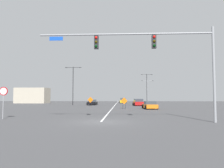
{
  "coord_description": "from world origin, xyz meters",
  "views": [
    {
      "loc": [
        1.67,
        -16.7,
        1.98
      ],
      "look_at": [
        -0.3,
        24.26,
        4.4
      ],
      "focal_mm": 34.09,
      "sensor_mm": 36.0,
      "label": 1
    }
  ],
  "objects_px": {
    "street_lamp_far_left": "(73,82)",
    "construction_sign_right_shoulder": "(124,102)",
    "car_orange_approaching": "(150,105)",
    "street_lamp_mid_right": "(147,86)",
    "street_lamp_near_right": "(148,89)",
    "construction_sign_left_shoulder": "(90,100)",
    "stop_sign": "(3,96)",
    "car_yellow_mid": "(123,101)",
    "car_black_near": "(92,102)",
    "car_red_passing": "(138,102)",
    "traffic_signal_assembly": "(154,50)"
  },
  "relations": [
    {
      "from": "street_lamp_far_left",
      "to": "construction_sign_right_shoulder",
      "type": "xyz_separation_m",
      "value": [
        11.82,
        -14.6,
        -4.11
      ]
    },
    {
      "from": "car_orange_approaching",
      "to": "street_lamp_mid_right",
      "type": "bearing_deg",
      "value": 84.2
    },
    {
      "from": "street_lamp_near_right",
      "to": "car_orange_approaching",
      "type": "distance_m",
      "value": 39.33
    },
    {
      "from": "street_lamp_mid_right",
      "to": "construction_sign_left_shoulder",
      "type": "bearing_deg",
      "value": -121.45
    },
    {
      "from": "stop_sign",
      "to": "construction_sign_left_shoulder",
      "type": "bearing_deg",
      "value": 81.54
    },
    {
      "from": "car_yellow_mid",
      "to": "car_black_near",
      "type": "bearing_deg",
      "value": -116.28
    },
    {
      "from": "street_lamp_mid_right",
      "to": "construction_sign_right_shoulder",
      "type": "relative_size",
      "value": 5.0
    },
    {
      "from": "stop_sign",
      "to": "car_black_near",
      "type": "relative_size",
      "value": 0.69
    },
    {
      "from": "street_lamp_near_right",
      "to": "construction_sign_left_shoulder",
      "type": "distance_m",
      "value": 33.3
    },
    {
      "from": "street_lamp_far_left",
      "to": "car_red_passing",
      "type": "relative_size",
      "value": 2.02
    },
    {
      "from": "street_lamp_near_right",
      "to": "street_lamp_mid_right",
      "type": "bearing_deg",
      "value": -99.09
    },
    {
      "from": "stop_sign",
      "to": "street_lamp_mid_right",
      "type": "bearing_deg",
      "value": 69.72
    },
    {
      "from": "car_red_passing",
      "to": "car_black_near",
      "type": "relative_size",
      "value": 1.08
    },
    {
      "from": "car_black_near",
      "to": "car_yellow_mid",
      "type": "distance_m",
      "value": 16.36
    },
    {
      "from": "stop_sign",
      "to": "car_black_near",
      "type": "bearing_deg",
      "value": 83.77
    },
    {
      "from": "car_black_near",
      "to": "car_orange_approaching",
      "type": "xyz_separation_m",
      "value": [
        11.46,
        -15.17,
        0.0
      ]
    },
    {
      "from": "stop_sign",
      "to": "car_black_near",
      "type": "height_order",
      "value": "stop_sign"
    },
    {
      "from": "car_yellow_mid",
      "to": "street_lamp_mid_right",
      "type": "bearing_deg",
      "value": 23.29
    },
    {
      "from": "car_yellow_mid",
      "to": "stop_sign",
      "type": "bearing_deg",
      "value": -103.03
    },
    {
      "from": "car_red_passing",
      "to": "street_lamp_far_left",
      "type": "bearing_deg",
      "value": 170.15
    },
    {
      "from": "car_red_passing",
      "to": "car_orange_approaching",
      "type": "relative_size",
      "value": 0.98
    },
    {
      "from": "stop_sign",
      "to": "construction_sign_right_shoulder",
      "type": "height_order",
      "value": "stop_sign"
    },
    {
      "from": "car_black_near",
      "to": "car_yellow_mid",
      "type": "xyz_separation_m",
      "value": [
        7.25,
        14.67,
        0.14
      ]
    },
    {
      "from": "stop_sign",
      "to": "street_lamp_far_left",
      "type": "height_order",
      "value": "street_lamp_far_left"
    },
    {
      "from": "street_lamp_far_left",
      "to": "street_lamp_mid_right",
      "type": "height_order",
      "value": "street_lamp_mid_right"
    },
    {
      "from": "construction_sign_left_shoulder",
      "to": "car_black_near",
      "type": "bearing_deg",
      "value": 94.14
    },
    {
      "from": "construction_sign_left_shoulder",
      "to": "car_black_near",
      "type": "height_order",
      "value": "construction_sign_left_shoulder"
    },
    {
      "from": "construction_sign_right_shoulder",
      "to": "car_red_passing",
      "type": "xyz_separation_m",
      "value": [
        3.19,
        11.99,
        -0.45
      ]
    },
    {
      "from": "construction_sign_right_shoulder",
      "to": "street_lamp_near_right",
      "type": "bearing_deg",
      "value": 77.79
    },
    {
      "from": "traffic_signal_assembly",
      "to": "car_black_near",
      "type": "height_order",
      "value": "traffic_signal_assembly"
    },
    {
      "from": "street_lamp_far_left",
      "to": "car_yellow_mid",
      "type": "distance_m",
      "value": 19.76
    },
    {
      "from": "construction_sign_right_shoulder",
      "to": "car_yellow_mid",
      "type": "bearing_deg",
      "value": 90.17
    },
    {
      "from": "street_lamp_near_right",
      "to": "car_yellow_mid",
      "type": "xyz_separation_m",
      "value": [
        -8.51,
        -9.05,
        -3.83
      ]
    },
    {
      "from": "street_lamp_near_right",
      "to": "traffic_signal_assembly",
      "type": "bearing_deg",
      "value": -96.24
    },
    {
      "from": "street_lamp_mid_right",
      "to": "car_black_near",
      "type": "bearing_deg",
      "value": -129.58
    },
    {
      "from": "traffic_signal_assembly",
      "to": "car_orange_approaching",
      "type": "xyz_separation_m",
      "value": [
        1.91,
        17.86,
        -5.04
      ]
    },
    {
      "from": "traffic_signal_assembly",
      "to": "construction_sign_left_shoulder",
      "type": "relative_size",
      "value": 7.31
    },
    {
      "from": "street_lamp_near_right",
      "to": "street_lamp_mid_right",
      "type": "relative_size",
      "value": 0.83
    },
    {
      "from": "traffic_signal_assembly",
      "to": "construction_sign_right_shoulder",
      "type": "xyz_separation_m",
      "value": [
        -2.21,
        17.87,
        -4.47
      ]
    },
    {
      "from": "street_lamp_far_left",
      "to": "street_lamp_mid_right",
      "type": "bearing_deg",
      "value": 43.77
    },
    {
      "from": "stop_sign",
      "to": "street_lamp_near_right",
      "type": "xyz_separation_m",
      "value": [
        19.19,
        55.21,
        2.57
      ]
    },
    {
      "from": "car_orange_approaching",
      "to": "car_red_passing",
      "type": "bearing_deg",
      "value": 94.44
    },
    {
      "from": "traffic_signal_assembly",
      "to": "street_lamp_far_left",
      "type": "height_order",
      "value": "street_lamp_far_left"
    },
    {
      "from": "street_lamp_mid_right",
      "to": "car_yellow_mid",
      "type": "bearing_deg",
      "value": -156.71
    },
    {
      "from": "car_yellow_mid",
      "to": "street_lamp_far_left",
      "type": "bearing_deg",
      "value": -127.6
    },
    {
      "from": "stop_sign",
      "to": "car_yellow_mid",
      "type": "relative_size",
      "value": 0.63
    },
    {
      "from": "construction_sign_right_shoulder",
      "to": "construction_sign_left_shoulder",
      "type": "relative_size",
      "value": 0.96
    },
    {
      "from": "construction_sign_left_shoulder",
      "to": "car_orange_approaching",
      "type": "height_order",
      "value": "construction_sign_left_shoulder"
    },
    {
      "from": "construction_sign_right_shoulder",
      "to": "car_yellow_mid",
      "type": "distance_m",
      "value": 29.84
    },
    {
      "from": "street_lamp_near_right",
      "to": "car_red_passing",
      "type": "relative_size",
      "value": 1.71
    }
  ]
}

